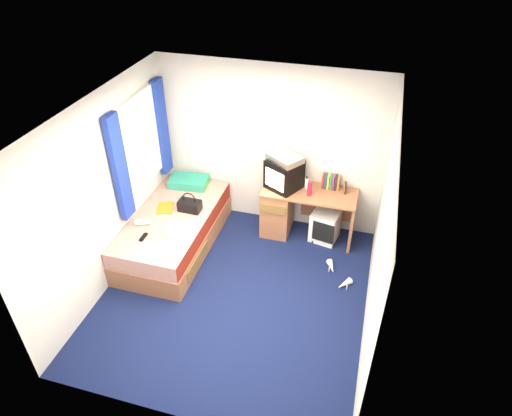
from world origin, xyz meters
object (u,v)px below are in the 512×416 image
(crt_tv, at_px, (284,174))
(towel, at_px, (177,231))
(magazine, at_px, (165,208))
(colour_swatch_fan, at_px, (158,238))
(pillow, at_px, (189,182))
(bed, at_px, (174,230))
(water_bottle, at_px, (143,222))
(aerosol_can, at_px, (307,183))
(desk, at_px, (290,208))
(handbag, at_px, (190,205))
(picture_frame, at_px, (345,188))
(pink_water_bottle, at_px, (310,189))
(remote_control, at_px, (143,237))
(vcr, at_px, (285,158))
(storage_cube, at_px, (325,226))
(white_heels, at_px, (338,275))

(crt_tv, bearing_deg, towel, -107.50)
(magazine, relative_size, colour_swatch_fan, 1.27)
(pillow, height_order, magazine, pillow)
(bed, height_order, magazine, magazine)
(towel, distance_m, water_bottle, 0.51)
(aerosol_can, height_order, towel, aerosol_can)
(water_bottle, xyz_separation_m, colour_swatch_fan, (0.33, -0.22, -0.03))
(desk, xyz_separation_m, handbag, (-1.28, -0.60, 0.22))
(picture_frame, bearing_deg, colour_swatch_fan, -155.76)
(water_bottle, bearing_deg, aerosol_can, 29.95)
(pink_water_bottle, xyz_separation_m, aerosol_can, (-0.07, 0.16, -0.02))
(magazine, relative_size, remote_control, 1.75)
(picture_frame, bearing_deg, vcr, 178.55)
(storage_cube, xyz_separation_m, pink_water_bottle, (-0.25, -0.08, 0.62))
(crt_tv, relative_size, colour_swatch_fan, 2.53)
(crt_tv, bearing_deg, bed, -122.89)
(towel, bearing_deg, aerosol_can, 39.20)
(picture_frame, height_order, magazine, picture_frame)
(crt_tv, xyz_separation_m, picture_frame, (0.84, 0.11, -0.14))
(picture_frame, xyz_separation_m, remote_control, (-2.36, -1.43, -0.27))
(towel, xyz_separation_m, water_bottle, (-0.51, 0.05, -0.01))
(colour_swatch_fan, xyz_separation_m, white_heels, (2.26, 0.49, -0.51))
(picture_frame, bearing_deg, pink_water_bottle, -163.47)
(desk, height_order, colour_swatch_fan, desk)
(bed, distance_m, pillow, 0.83)
(pillow, distance_m, desk, 1.55)
(vcr, bearing_deg, handbag, -117.93)
(aerosol_can, distance_m, white_heels, 1.32)
(picture_frame, height_order, aerosol_can, aerosol_can)
(desk, xyz_separation_m, aerosol_can, (0.21, 0.06, 0.43))
(picture_frame, bearing_deg, bed, -167.04)
(picture_frame, height_order, colour_swatch_fan, picture_frame)
(white_heels, bearing_deg, crt_tv, 139.49)
(crt_tv, bearing_deg, pillow, -151.96)
(desk, distance_m, vcr, 0.81)
(magazine, bearing_deg, desk, 21.93)
(picture_frame, xyz_separation_m, magazine, (-2.36, -0.76, -0.27))
(remote_control, bearing_deg, water_bottle, 118.08)
(towel, xyz_separation_m, white_heels, (2.07, 0.32, -0.55))
(vcr, bearing_deg, storage_cube, 31.62)
(bed, distance_m, towel, 0.53)
(pillow, relative_size, water_bottle, 2.78)
(towel, distance_m, white_heels, 2.17)
(crt_tv, distance_m, magazine, 1.71)
(vcr, relative_size, towel, 1.66)
(pillow, height_order, water_bottle, pillow)
(storage_cube, height_order, remote_control, remote_control)
(water_bottle, bearing_deg, vcr, 33.07)
(crt_tv, bearing_deg, pink_water_bottle, 12.34)
(magazine, relative_size, water_bottle, 1.40)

